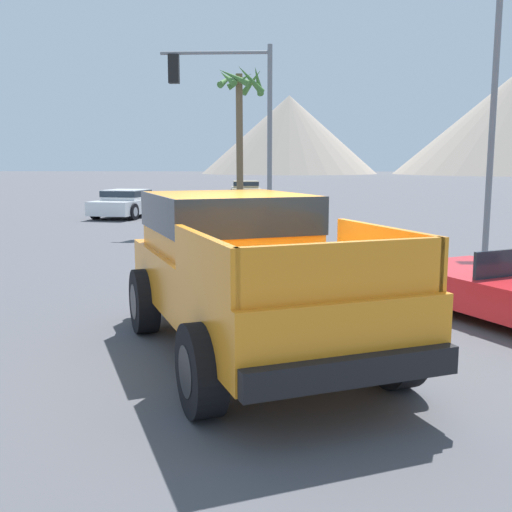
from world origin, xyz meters
TOP-DOWN VIEW (x-y plane):
  - ground_plane at (0.00, 0.00)m, footprint 320.00×320.00m
  - orange_pickup_truck at (-0.38, 0.15)m, footprint 3.74×5.33m
  - parked_car_white at (-6.57, 18.16)m, footprint 2.51×4.29m
  - parked_car_tan at (-2.29, 29.97)m, footprint 2.18×4.41m
  - traffic_light_main at (-1.71, 12.93)m, footprint 3.63×0.38m
  - street_lamp_post at (4.74, 6.83)m, footprint 0.90×0.24m
  - palm_tree_short at (-2.20, 25.08)m, footprint 2.58×2.71m
  - distant_mountain_range at (42.20, 122.14)m, footprint 106.60×51.52m

SIDE VIEW (x-z plane):
  - ground_plane at x=0.00m, z-range 0.00..0.00m
  - parked_car_white at x=-6.57m, z-range 0.02..1.19m
  - parked_car_tan at x=-2.29m, z-range 0.01..1.20m
  - orange_pickup_truck at x=-0.38m, z-range 0.13..2.02m
  - traffic_light_main at x=-1.71m, z-range 1.18..7.22m
  - street_lamp_post at x=4.74m, z-range 0.79..9.37m
  - palm_tree_short at x=-2.20m, z-range 1.81..9.06m
  - distant_mountain_range at x=42.20m, z-range -1.77..20.15m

